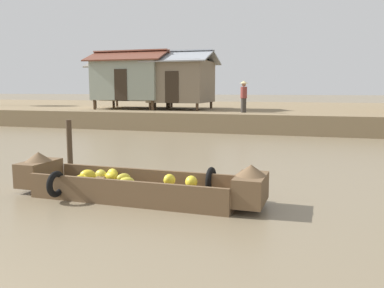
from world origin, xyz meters
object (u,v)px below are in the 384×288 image
at_px(banana_boat, 133,185).
at_px(stilt_house_mid_left, 131,79).
at_px(vendor_person, 244,95).
at_px(stilt_house_left, 134,82).
at_px(mooring_post, 70,147).
at_px(stilt_house_mid_right, 182,81).

relative_size(banana_boat, stilt_house_mid_left, 1.06).
bearing_deg(stilt_house_mid_left, vendor_person, -13.10).
height_order(banana_boat, vendor_person, vendor_person).
xyz_separation_m(stilt_house_left, mooring_post, (5.38, -15.29, -1.95)).
relative_size(banana_boat, stilt_house_left, 1.00).
bearing_deg(stilt_house_left, banana_boat, -64.81).
height_order(stilt_house_mid_left, vendor_person, stilt_house_mid_left).
xyz_separation_m(banana_boat, mooring_post, (-2.63, 1.73, 0.42)).
bearing_deg(vendor_person, stilt_house_left, 158.22).
xyz_separation_m(stilt_house_mid_right, vendor_person, (4.20, -2.28, -0.81)).
relative_size(stilt_house_left, vendor_person, 3.13).
height_order(stilt_house_left, mooring_post, stilt_house_left).
distance_m(banana_boat, vendor_person, 14.01).
distance_m(stilt_house_left, stilt_house_mid_right, 3.66).
bearing_deg(mooring_post, stilt_house_mid_left, 109.45).
distance_m(stilt_house_mid_right, vendor_person, 4.85).
xyz_separation_m(banana_boat, stilt_house_left, (-8.01, 17.02, 2.36)).
distance_m(stilt_house_left, mooring_post, 16.33).
xyz_separation_m(stilt_house_left, stilt_house_mid_left, (0.48, -1.41, 0.17)).
height_order(stilt_house_mid_right, mooring_post, stilt_house_mid_right).
distance_m(stilt_house_mid_left, vendor_person, 7.54).
relative_size(stilt_house_mid_right, mooring_post, 2.88).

